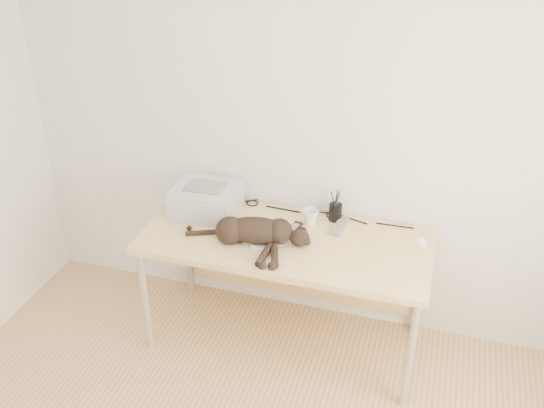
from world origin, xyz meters
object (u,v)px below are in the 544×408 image
(desk, at_px, (290,250))
(mug, at_px, (310,217))
(printer, at_px, (206,200))
(pen_cup, at_px, (335,212))
(mouse, at_px, (422,241))
(cat, at_px, (253,232))

(desk, relative_size, mug, 16.67)
(printer, relative_size, mug, 3.99)
(pen_cup, bearing_deg, mouse, -11.87)
(cat, distance_m, pen_cup, 0.53)
(mug, bearing_deg, mouse, -1.68)
(cat, xyz_separation_m, pen_cup, (0.38, 0.37, -0.02))
(printer, height_order, cat, printer)
(desk, xyz_separation_m, mug, (0.09, 0.10, 0.18))
(desk, height_order, mug, mug)
(desk, distance_m, mug, 0.22)
(desk, height_order, printer, printer)
(pen_cup, bearing_deg, desk, -139.40)
(cat, bearing_deg, desk, 38.83)
(mouse, bearing_deg, mug, 165.12)
(mug, bearing_deg, cat, -131.76)
(desk, bearing_deg, cat, -131.41)
(printer, bearing_deg, cat, -32.63)
(mug, xyz_separation_m, pen_cup, (0.13, 0.09, 0.01))
(printer, xyz_separation_m, mug, (0.62, 0.05, -0.04))
(mug, xyz_separation_m, mouse, (0.63, -0.02, -0.03))
(mug, bearing_deg, printer, -175.47)
(printer, xyz_separation_m, cat, (0.37, -0.23, -0.02))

